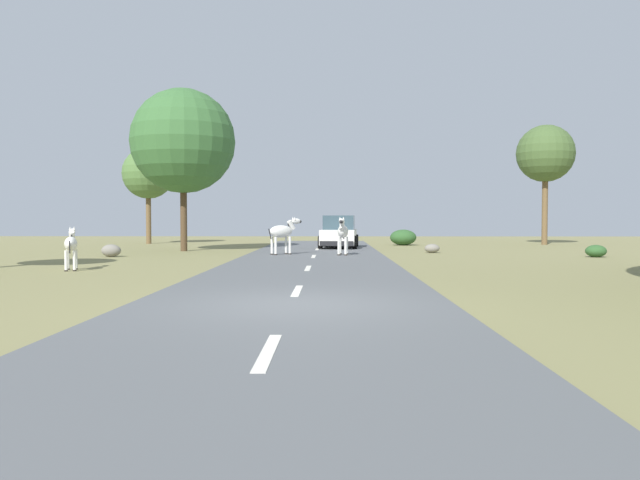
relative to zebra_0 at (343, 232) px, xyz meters
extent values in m
plane|color=olive|center=(-1.12, -15.03, -1.04)|extent=(90.00, 90.00, 0.00)
cube|color=#56595B|center=(-1.22, -15.03, -1.01)|extent=(6.00, 64.00, 0.05)
cube|color=silver|center=(-1.22, -19.03, -0.98)|extent=(0.16, 2.00, 0.01)
cube|color=silver|center=(-1.22, -13.03, -0.98)|extent=(0.16, 2.00, 0.01)
cube|color=silver|center=(-1.22, -7.03, -0.98)|extent=(0.16, 2.00, 0.01)
cube|color=silver|center=(-1.22, -1.03, -0.98)|extent=(0.16, 2.00, 0.01)
cube|color=silver|center=(-1.22, 4.97, -0.98)|extent=(0.16, 2.00, 0.01)
cube|color=silver|center=(-1.22, 10.97, -0.98)|extent=(0.16, 2.00, 0.01)
ellipsoid|color=silver|center=(0.01, 0.10, 0.02)|extent=(0.56, 1.18, 0.54)
cylinder|color=silver|center=(-0.17, -0.26, -0.60)|extent=(0.12, 0.12, 0.78)
cylinder|color=#28231E|center=(-0.17, -0.26, -0.96)|extent=(0.14, 0.14, 0.05)
cylinder|color=silver|center=(0.12, -0.29, -0.60)|extent=(0.12, 0.12, 0.78)
cylinder|color=#28231E|center=(0.12, -0.29, -0.96)|extent=(0.14, 0.14, 0.05)
cylinder|color=silver|center=(-0.10, 0.48, -0.60)|extent=(0.12, 0.12, 0.78)
cylinder|color=#28231E|center=(-0.10, 0.48, -0.96)|extent=(0.14, 0.14, 0.05)
cylinder|color=silver|center=(0.19, 0.46, -0.60)|extent=(0.12, 0.12, 0.78)
cylinder|color=#28231E|center=(0.19, 0.46, -0.96)|extent=(0.14, 0.14, 0.05)
cylinder|color=silver|center=(-0.04, -0.45, 0.30)|extent=(0.24, 0.43, 0.46)
cube|color=black|center=(-0.04, -0.45, 0.39)|extent=(0.08, 0.38, 0.32)
ellipsoid|color=silver|center=(-0.06, -0.72, 0.47)|extent=(0.25, 0.52, 0.25)
ellipsoid|color=black|center=(-0.08, -0.91, 0.45)|extent=(0.16, 0.19, 0.15)
cone|color=silver|center=(-0.13, -0.58, 0.60)|extent=(0.10, 0.10, 0.15)
cone|color=silver|center=(0.02, -0.60, 0.60)|extent=(0.10, 0.10, 0.15)
cylinder|color=black|center=(0.06, 0.67, -0.08)|extent=(0.06, 0.16, 0.46)
ellipsoid|color=silver|center=(-2.69, 0.30, 0.02)|extent=(1.18, 1.08, 0.54)
cylinder|color=silver|center=(-2.31, 0.42, -0.60)|extent=(0.16, 0.16, 0.78)
cylinder|color=#28231E|center=(-2.31, 0.42, -0.96)|extent=(0.18, 0.18, 0.05)
cylinder|color=silver|center=(-2.49, 0.64, -0.60)|extent=(0.16, 0.16, 0.78)
cylinder|color=#28231E|center=(-2.49, 0.64, -0.96)|extent=(0.18, 0.18, 0.05)
cylinder|color=silver|center=(-2.89, -0.05, -0.60)|extent=(0.16, 0.16, 0.78)
cylinder|color=#28231E|center=(-2.89, -0.05, -0.96)|extent=(0.18, 0.18, 0.05)
cylinder|color=silver|center=(-3.07, 0.17, -0.60)|extent=(0.16, 0.16, 0.78)
cylinder|color=#28231E|center=(-3.07, 0.17, -0.96)|extent=(0.18, 0.18, 0.05)
cylinder|color=silver|center=(-2.27, 0.64, 0.30)|extent=(0.45, 0.42, 0.46)
cube|color=black|center=(-2.27, 0.64, 0.40)|extent=(0.32, 0.27, 0.32)
ellipsoid|color=silver|center=(-2.06, 0.81, 0.47)|extent=(0.52, 0.48, 0.25)
ellipsoid|color=black|center=(-1.90, 0.94, 0.45)|extent=(0.23, 0.22, 0.15)
cone|color=silver|center=(-2.11, 0.68, 0.60)|extent=(0.13, 0.13, 0.15)
cone|color=silver|center=(-2.20, 0.79, 0.60)|extent=(0.13, 0.13, 0.15)
cylinder|color=black|center=(-3.13, -0.07, -0.08)|extent=(0.15, 0.13, 0.46)
ellipsoid|color=silver|center=(-8.59, -7.41, -0.21)|extent=(0.67, 1.01, 0.44)
cylinder|color=silver|center=(-8.58, -7.08, -0.72)|extent=(0.12, 0.12, 0.64)
cylinder|color=#28231E|center=(-8.58, -7.08, -1.01)|extent=(0.14, 0.14, 0.04)
cylinder|color=silver|center=(-8.80, -7.16, -0.72)|extent=(0.12, 0.12, 0.64)
cylinder|color=#28231E|center=(-8.80, -7.16, -1.01)|extent=(0.14, 0.14, 0.04)
cylinder|color=silver|center=(-8.37, -7.66, -0.72)|extent=(0.12, 0.12, 0.64)
cylinder|color=#28231E|center=(-8.37, -7.66, -1.01)|extent=(0.14, 0.14, 0.04)
cylinder|color=silver|center=(-8.60, -7.74, -0.72)|extent=(0.12, 0.12, 0.64)
cylinder|color=#28231E|center=(-8.60, -7.74, -1.01)|extent=(0.14, 0.14, 0.04)
cylinder|color=silver|center=(-8.74, -6.99, 0.02)|extent=(0.27, 0.37, 0.38)
cube|color=black|center=(-8.74, -6.99, 0.10)|extent=(0.13, 0.31, 0.26)
ellipsoid|color=silver|center=(-8.81, -6.78, 0.16)|extent=(0.30, 0.44, 0.21)
ellipsoid|color=black|center=(-8.86, -6.62, 0.15)|extent=(0.16, 0.18, 0.12)
cone|color=silver|center=(-8.72, -6.86, 0.27)|extent=(0.10, 0.10, 0.12)
cone|color=silver|center=(-8.83, -6.89, 0.27)|extent=(0.10, 0.10, 0.12)
cylinder|color=black|center=(-8.43, -7.86, -0.29)|extent=(0.08, 0.14, 0.38)
cube|color=white|center=(-0.08, 6.88, -0.41)|extent=(2.10, 4.32, 0.80)
cube|color=#334751|center=(-0.06, 7.08, 0.37)|extent=(1.79, 2.31, 0.76)
cube|color=black|center=(-0.23, 4.73, -0.68)|extent=(1.72, 0.28, 0.24)
cylinder|color=black|center=(-1.07, 5.60, -0.65)|extent=(0.27, 0.69, 0.68)
cylinder|color=black|center=(0.73, 5.47, -0.65)|extent=(0.27, 0.69, 0.68)
cylinder|color=black|center=(-0.88, 8.29, -0.65)|extent=(0.27, 0.69, 0.68)
cylinder|color=black|center=(0.92, 8.16, -0.65)|extent=(0.27, 0.69, 0.68)
cylinder|color=#4C3823|center=(-7.86, 4.00, 0.67)|extent=(0.33, 0.33, 3.40)
sphere|color=#386633|center=(-7.86, 4.00, 4.44)|extent=(5.17, 5.17, 5.17)
cylinder|color=brown|center=(12.83, 11.98, 1.10)|extent=(0.35, 0.35, 4.26)
sphere|color=#425B2D|center=(12.83, 11.98, 4.64)|extent=(3.54, 3.54, 3.54)
cylinder|color=brown|center=(-12.36, 12.99, 0.59)|extent=(0.33, 0.33, 3.25)
sphere|color=#4C7038|center=(-12.36, 12.99, 3.53)|extent=(3.30, 3.30, 3.30)
ellipsoid|color=#2D5628|center=(10.63, -0.47, -0.78)|extent=(0.86, 0.78, 0.52)
ellipsoid|color=#2D5628|center=(3.89, 10.94, -0.56)|extent=(1.60, 1.44, 0.96)
ellipsoid|color=gray|center=(4.28, 2.64, -0.82)|extent=(0.71, 0.53, 0.42)
ellipsoid|color=gray|center=(-9.82, -0.65, -0.77)|extent=(0.82, 0.59, 0.53)
camera|label=1|loc=(-0.48, -26.03, 0.57)|focal=33.98mm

